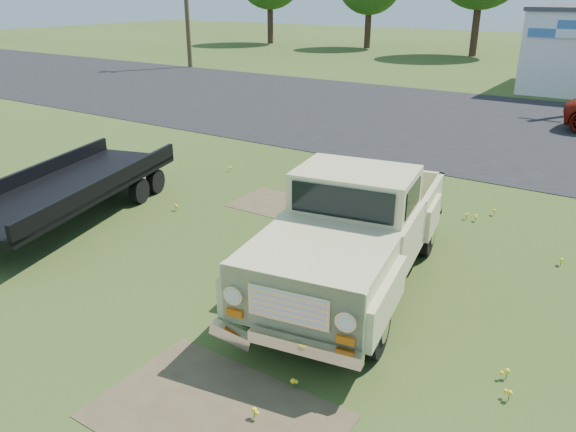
# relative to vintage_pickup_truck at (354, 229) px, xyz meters

# --- Properties ---
(ground) EXTENTS (140.00, 140.00, 0.00)m
(ground) POSITION_rel_vintage_pickup_truck_xyz_m (-1.34, -0.89, -1.08)
(ground) COLOR #344817
(ground) RESTS_ON ground
(asphalt_lot) EXTENTS (90.00, 14.00, 0.02)m
(asphalt_lot) POSITION_rel_vintage_pickup_truck_xyz_m (-1.34, 14.11, -1.08)
(asphalt_lot) COLOR black
(asphalt_lot) RESTS_ON ground
(dirt_patch_a) EXTENTS (3.00, 2.00, 0.01)m
(dirt_patch_a) POSITION_rel_vintage_pickup_truck_xyz_m (0.16, -3.89, -1.08)
(dirt_patch_a) COLOR #4D4029
(dirt_patch_a) RESTS_ON ground
(dirt_patch_b) EXTENTS (2.20, 1.60, 0.01)m
(dirt_patch_b) POSITION_rel_vintage_pickup_truck_xyz_m (-3.34, 2.61, -1.08)
(dirt_patch_b) COLOR #4D4029
(dirt_patch_b) RESTS_ON ground
(vintage_pickup_truck) EXTENTS (3.27, 6.25, 2.16)m
(vintage_pickup_truck) POSITION_rel_vintage_pickup_truck_xyz_m (0.00, 0.00, 0.00)
(vintage_pickup_truck) COLOR #C1BC81
(vintage_pickup_truck) RESTS_ON ground
(flatbed_trailer) EXTENTS (3.84, 6.77, 1.75)m
(flatbed_trailer) POSITION_rel_vintage_pickup_truck_xyz_m (-6.80, -0.74, -0.20)
(flatbed_trailer) COLOR black
(flatbed_trailer) RESTS_ON ground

